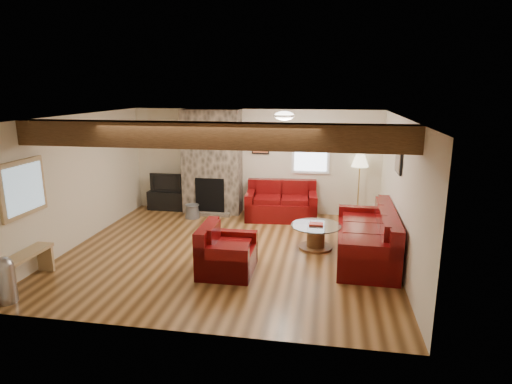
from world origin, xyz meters
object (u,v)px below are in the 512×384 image
at_px(tv_cabinet, 168,200).
at_px(television, 167,182).
at_px(loveseat, 281,201).
at_px(sofa_three, 366,234).
at_px(floor_lamp, 360,164).
at_px(coffee_table, 316,237).
at_px(armchair_red, 227,249).

bearing_deg(tv_cabinet, television, 0.00).
bearing_deg(loveseat, television, 169.69).
bearing_deg(television, sofa_three, -27.32).
distance_m(sofa_three, television, 5.25).
height_order(loveseat, floor_lamp, floor_lamp).
bearing_deg(coffee_table, tv_cabinet, 151.00).
bearing_deg(sofa_three, coffee_table, -108.35).
bearing_deg(floor_lamp, coffee_table, -112.98).
bearing_deg(tv_cabinet, armchair_red, -55.34).
xyz_separation_m(armchair_red, floor_lamp, (2.30, 3.43, 0.89)).
distance_m(armchair_red, television, 4.16).
bearing_deg(tv_cabinet, sofa_three, -27.32).
xyz_separation_m(armchair_red, coffee_table, (1.41, 1.32, -0.17)).
height_order(coffee_table, tv_cabinet, coffee_table).
relative_size(loveseat, floor_lamp, 1.08).
relative_size(coffee_table, tv_cabinet, 1.00).
xyz_separation_m(sofa_three, loveseat, (-1.76, 2.11, -0.02)).
distance_m(loveseat, coffee_table, 2.00).
height_order(armchair_red, floor_lamp, floor_lamp).
xyz_separation_m(tv_cabinet, floor_lamp, (4.66, 0.02, 1.05)).
relative_size(loveseat, armchair_red, 1.64).
relative_size(tv_cabinet, floor_lamp, 0.63).
bearing_deg(tv_cabinet, loveseat, -5.90).
bearing_deg(sofa_three, floor_lamp, -178.67).
distance_m(coffee_table, television, 4.33).
bearing_deg(sofa_three, tv_cabinet, -116.00).
bearing_deg(armchair_red, sofa_three, -67.18).
xyz_separation_m(loveseat, television, (-2.90, 0.30, 0.27)).
bearing_deg(television, armchair_red, -55.34).
height_order(sofa_three, loveseat, sofa_three).
bearing_deg(sofa_three, armchair_red, -65.19).
bearing_deg(coffee_table, armchair_red, -136.84).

